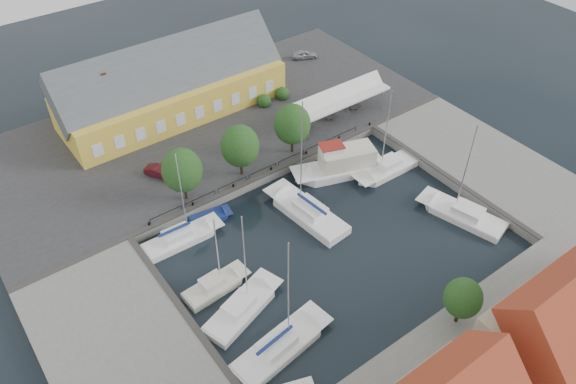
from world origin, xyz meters
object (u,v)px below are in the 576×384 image
object	(u,v)px
west_boat_a	(181,239)
west_boat_b	(215,287)
east_boat_a	(386,170)
launch_nw	(210,218)
tent_canopy	(338,99)
warehouse	(166,88)
car_red	(160,172)
center_sailboat	(307,213)
west_boat_c	(242,309)
east_boat_c	(463,216)
trawler	(342,166)
west_boat_d	(280,348)
car_silver	(305,54)

from	to	relation	value
west_boat_a	west_boat_b	bearing A→B (deg)	-92.92
east_boat_a	launch_nw	world-z (taller)	east_boat_a
tent_canopy	warehouse	bearing A→B (deg)	140.14
car_red	center_sailboat	distance (m)	17.08
west_boat_c	west_boat_a	bearing A→B (deg)	91.44
tent_canopy	center_sailboat	world-z (taller)	center_sailboat
center_sailboat	launch_nw	xyz separation A→B (m)	(-8.50, 5.66, -0.27)
car_red	west_boat_c	xyz separation A→B (m)	(-2.30, -20.15, -1.35)
east_boat_a	west_boat_c	bearing A→B (deg)	-164.25
west_boat_a	west_boat_b	distance (m)	7.32
warehouse	west_boat_a	xyz separation A→B (m)	(-9.47, -20.69, -4.16)
center_sailboat	east_boat_c	world-z (taller)	center_sailboat
west_boat_b	launch_nw	size ratio (longest dim) A/B	1.94
east_boat_c	west_boat_c	xyz separation A→B (m)	(-25.20, 3.56, 0.00)
west_boat_a	west_boat_c	world-z (taller)	west_boat_c
east_boat_c	trawler	bearing A→B (deg)	112.13
tent_canopy	trawler	xyz separation A→B (m)	(-5.98, -8.01, -2.67)
trawler	west_boat_c	distance (m)	22.06
east_boat_a	west_boat_a	bearing A→B (deg)	170.44
tent_canopy	west_boat_b	world-z (taller)	west_boat_b
trawler	east_boat_c	world-z (taller)	east_boat_c
launch_nw	trawler	bearing A→B (deg)	-7.98
east_boat_a	west_boat_d	world-z (taller)	west_boat_d
west_boat_b	west_boat_d	bearing A→B (deg)	-82.98
car_red	east_boat_a	xyz separation A→B (m)	(21.67, -13.39, -1.35)
west_boat_d	car_red	bearing A→B (deg)	85.79
car_red	east_boat_a	bearing A→B (deg)	-62.54
center_sailboat	east_boat_a	size ratio (longest dim) A/B	1.22
warehouse	car_red	distance (m)	13.61
east_boat_c	west_boat_d	distance (m)	24.82
car_silver	east_boat_a	distance (m)	26.99
tent_canopy	east_boat_a	xyz separation A→B (m)	(-1.82, -10.92, -3.42)
warehouse	launch_nw	size ratio (longest dim) A/B	6.08
warehouse	east_boat_c	bearing A→B (deg)	-65.49
east_boat_c	east_boat_a	bearing A→B (deg)	96.79
warehouse	east_boat_a	size ratio (longest dim) A/B	2.45
west_boat_d	car_silver	bearing A→B (deg)	50.12
car_silver	west_boat_c	size ratio (longest dim) A/B	0.32
center_sailboat	west_boat_a	xyz separation A→B (m)	(-12.44, 4.57, -0.09)
east_boat_a	west_boat_c	distance (m)	24.90
west_boat_b	tent_canopy	bearing A→B (deg)	28.15
center_sailboat	east_boat_c	distance (m)	16.32
center_sailboat	trawler	world-z (taller)	center_sailboat
trawler	east_boat_c	distance (m)	14.31
east_boat_a	launch_nw	size ratio (longest dim) A/B	2.48
car_red	launch_nw	size ratio (longest dim) A/B	0.79
launch_nw	car_silver	bearing A→B (deg)	36.06
car_silver	west_boat_d	size ratio (longest dim) A/B	0.29
car_silver	west_boat_c	distance (m)	45.59
warehouse	west_boat_c	distance (m)	33.11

